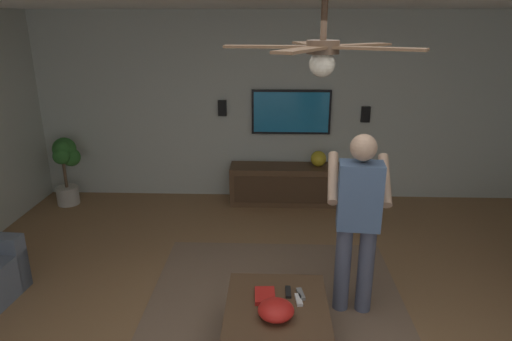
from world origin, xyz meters
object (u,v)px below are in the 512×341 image
at_px(remote_grey, 301,294).
at_px(wall_speaker_left, 366,114).
at_px(remote_black, 288,292).
at_px(media_console, 290,185).
at_px(person_standing, 358,215).
at_px(remote_white, 299,300).
at_px(book, 265,296).
at_px(wall_speaker_right, 222,108).
at_px(potted_plant_tall, 66,162).
at_px(coffee_table, 277,320).
at_px(bowl, 276,310).
at_px(vase_round, 318,159).
at_px(ceiling_fan, 323,51).
at_px(tv, 291,112).

bearing_deg(remote_grey, wall_speaker_left, -28.63).
height_order(remote_black, wall_speaker_left, wall_speaker_left).
relative_size(media_console, person_standing, 1.04).
distance_m(media_console, remote_black, 2.88).
xyz_separation_m(remote_white, remote_grey, (0.08, -0.02, 0.00)).
relative_size(book, wall_speaker_right, 1.00).
xyz_separation_m(potted_plant_tall, wall_speaker_left, (0.39, -4.20, 0.63)).
height_order(coffee_table, potted_plant_tall, potted_plant_tall).
distance_m(bowl, vase_round, 3.28).
bearing_deg(remote_grey, vase_round, -17.96).
relative_size(media_console, remote_white, 11.33).
relative_size(coffee_table, book, 4.55).
bearing_deg(ceiling_fan, remote_white, 18.82).
distance_m(vase_round, wall_speaker_left, 0.91).
bearing_deg(tv, vase_round, 60.94).
relative_size(potted_plant_tall, book, 4.36).
distance_m(person_standing, potted_plant_tall, 4.33).
bearing_deg(media_console, vase_round, 93.45).
height_order(remote_white, ceiling_fan, ceiling_fan).
bearing_deg(vase_round, remote_white, 171.82).
xyz_separation_m(remote_grey, wall_speaker_left, (3.16, -1.07, 0.84)).
height_order(tv, remote_grey, tv).
distance_m(coffee_table, tv, 3.48).
height_order(bowl, ceiling_fan, ceiling_fan).
height_order(bowl, wall_speaker_left, wall_speaker_left).
relative_size(tv, ceiling_fan, 0.95).
xyz_separation_m(tv, bowl, (-3.43, 0.22, -0.81)).
distance_m(media_console, person_standing, 2.62).
height_order(potted_plant_tall, wall_speaker_left, wall_speaker_left).
bearing_deg(person_standing, remote_grey, 135.29).
height_order(remote_black, wall_speaker_right, wall_speaker_right).
relative_size(bowl, vase_round, 1.24).
relative_size(remote_black, book, 0.68).
distance_m(person_standing, remote_grey, 0.83).
xyz_separation_m(vase_round, wall_speaker_left, (0.23, -0.66, 0.59)).
height_order(remote_grey, vase_round, vase_round).
distance_m(remote_black, remote_grey, 0.11).
xyz_separation_m(potted_plant_tall, bowl, (-3.05, -2.93, -0.16)).
height_order(media_console, tv, tv).
height_order(book, wall_speaker_left, wall_speaker_left).
xyz_separation_m(remote_white, vase_round, (3.01, -0.43, 0.25)).
bearing_deg(media_console, bowl, -3.98).
relative_size(tv, remote_black, 7.42).
bearing_deg(book, potted_plant_tall, -137.71).
bearing_deg(vase_round, remote_grey, 171.99).
distance_m(tv, person_standing, 2.79).
relative_size(remote_black, wall_speaker_right, 0.68).
distance_m(media_console, tv, 1.03).
xyz_separation_m(remote_black, remote_grey, (-0.02, -0.10, 0.00)).
relative_size(coffee_table, bowl, 3.65).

